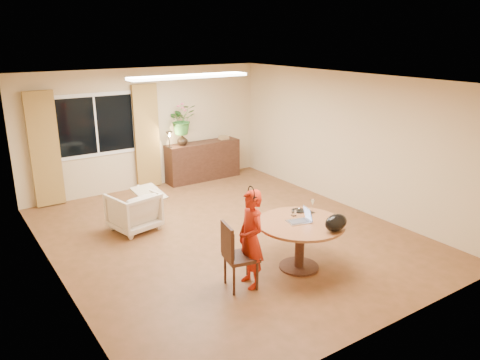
# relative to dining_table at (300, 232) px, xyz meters

# --- Properties ---
(floor) EXTENTS (6.50, 6.50, 0.00)m
(floor) POSITION_rel_dining_table_xyz_m (-0.25, 1.57, -0.56)
(floor) COLOR brown
(floor) RESTS_ON ground
(ceiling) EXTENTS (6.50, 6.50, 0.00)m
(ceiling) POSITION_rel_dining_table_xyz_m (-0.25, 1.57, 2.04)
(ceiling) COLOR white
(ceiling) RESTS_ON wall_back
(wall_back) EXTENTS (5.50, 0.00, 5.50)m
(wall_back) POSITION_rel_dining_table_xyz_m (-0.25, 4.82, 0.74)
(wall_back) COLOR #D3B389
(wall_back) RESTS_ON floor
(wall_left) EXTENTS (0.00, 6.50, 6.50)m
(wall_left) POSITION_rel_dining_table_xyz_m (-3.00, 1.57, 0.74)
(wall_left) COLOR #D3B389
(wall_left) RESTS_ON floor
(wall_right) EXTENTS (0.00, 6.50, 6.50)m
(wall_right) POSITION_rel_dining_table_xyz_m (2.50, 1.57, 0.74)
(wall_right) COLOR #D3B389
(wall_right) RESTS_ON floor
(window) EXTENTS (1.70, 0.03, 1.30)m
(window) POSITION_rel_dining_table_xyz_m (-1.35, 4.80, 0.94)
(window) COLOR white
(window) RESTS_ON wall_back
(curtain_left) EXTENTS (0.55, 0.08, 2.25)m
(curtain_left) POSITION_rel_dining_table_xyz_m (-2.40, 4.73, 0.58)
(curtain_left) COLOR brown
(curtain_left) RESTS_ON wall_back
(curtain_right) EXTENTS (0.55, 0.08, 2.25)m
(curtain_right) POSITION_rel_dining_table_xyz_m (-0.30, 4.73, 0.58)
(curtain_right) COLOR brown
(curtain_right) RESTS_ON wall_back
(ceiling_panel) EXTENTS (2.20, 0.35, 0.05)m
(ceiling_panel) POSITION_rel_dining_table_xyz_m (-0.25, 2.77, 2.00)
(ceiling_panel) COLOR white
(ceiling_panel) RESTS_ON ceiling
(dining_table) EXTENTS (1.26, 1.26, 0.72)m
(dining_table) POSITION_rel_dining_table_xyz_m (0.00, 0.00, 0.00)
(dining_table) COLOR brown
(dining_table) RESTS_ON floor
(dining_chair) EXTENTS (0.52, 0.49, 0.94)m
(dining_chair) POSITION_rel_dining_table_xyz_m (-1.01, 0.02, -0.10)
(dining_chair) COLOR black
(dining_chair) RESTS_ON floor
(child) EXTENTS (0.53, 0.38, 1.36)m
(child) POSITION_rel_dining_table_xyz_m (-0.87, -0.00, 0.11)
(child) COLOR red
(child) RESTS_ON floor
(laptop) EXTENTS (0.37, 0.29, 0.22)m
(laptop) POSITION_rel_dining_table_xyz_m (-0.03, 0.02, 0.26)
(laptop) COLOR #B7B7BC
(laptop) RESTS_ON dining_table
(tumbler) EXTENTS (0.09, 0.09, 0.10)m
(tumbler) POSITION_rel_dining_table_xyz_m (0.08, 0.25, 0.20)
(tumbler) COLOR white
(tumbler) RESTS_ON dining_table
(wine_glass) EXTENTS (0.08, 0.08, 0.22)m
(wine_glass) POSITION_rel_dining_table_xyz_m (0.38, 0.18, 0.26)
(wine_glass) COLOR white
(wine_glass) RESTS_ON dining_table
(pot_lid) EXTENTS (0.21, 0.21, 0.03)m
(pot_lid) POSITION_rel_dining_table_xyz_m (0.26, 0.34, 0.17)
(pot_lid) COLOR white
(pot_lid) RESTS_ON dining_table
(handbag) EXTENTS (0.38, 0.24, 0.24)m
(handbag) POSITION_rel_dining_table_xyz_m (0.19, -0.50, 0.27)
(handbag) COLOR black
(handbag) RESTS_ON dining_table
(armchair) EXTENTS (0.87, 0.89, 0.69)m
(armchair) POSITION_rel_dining_table_xyz_m (-1.47, 2.67, -0.22)
(armchair) COLOR beige
(armchair) RESTS_ON floor
(throw) EXTENTS (0.53, 0.62, 0.03)m
(throw) POSITION_rel_dining_table_xyz_m (-1.18, 2.64, 0.14)
(throw) COLOR beige
(throw) RESTS_ON armchair
(sideboard) EXTENTS (1.77, 0.43, 0.89)m
(sideboard) POSITION_rel_dining_table_xyz_m (1.00, 4.58, -0.12)
(sideboard) COLOR black
(sideboard) RESTS_ON floor
(vase) EXTENTS (0.28, 0.28, 0.25)m
(vase) POSITION_rel_dining_table_xyz_m (0.48, 4.58, 0.45)
(vase) COLOR black
(vase) RESTS_ON sideboard
(bouquet) EXTENTS (0.62, 0.55, 0.66)m
(bouquet) POSITION_rel_dining_table_xyz_m (0.49, 4.58, 0.90)
(bouquet) COLOR #225C23
(bouquet) RESTS_ON vase
(book_stack) EXTENTS (0.23, 0.18, 0.09)m
(book_stack) POSITION_rel_dining_table_xyz_m (1.57, 4.58, 0.37)
(book_stack) COLOR brown
(book_stack) RESTS_ON sideboard
(desk_lamp) EXTENTS (0.17, 0.17, 0.37)m
(desk_lamp) POSITION_rel_dining_table_xyz_m (0.14, 4.53, 0.51)
(desk_lamp) COLOR black
(desk_lamp) RESTS_ON sideboard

